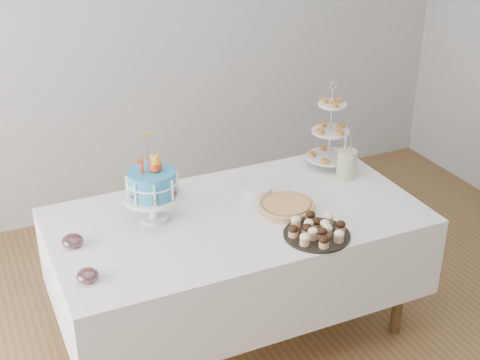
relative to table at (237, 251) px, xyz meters
name	(u,v)px	position (x,y,z in m)	size (l,w,h in m)	color
walls	(264,132)	(0.00, -0.30, 0.81)	(5.04, 4.04, 2.70)	#ABADB0
table	(237,251)	(0.00, 0.00, 0.00)	(1.92, 1.02, 0.77)	silver
birthday_cake	(153,198)	(-0.41, 0.13, 0.36)	(0.31, 0.31, 0.47)	silver
cupcake_tray	(317,229)	(0.27, -0.36, 0.26)	(0.33, 0.33, 0.08)	black
pie	(286,206)	(0.25, -0.07, 0.25)	(0.30, 0.30, 0.05)	tan
tiered_stand	(331,132)	(0.74, 0.31, 0.45)	(0.27, 0.27, 0.53)	silver
plate_stack	(256,191)	(0.18, 0.14, 0.26)	(0.18, 0.18, 0.07)	silver
pastry_plate	(160,194)	(-0.30, 0.35, 0.24)	(0.26, 0.26, 0.04)	silver
jam_bowl_a	(88,276)	(-0.84, -0.26, 0.26)	(0.10, 0.10, 0.06)	silver
jam_bowl_b	(73,241)	(-0.84, 0.05, 0.26)	(0.10, 0.10, 0.06)	silver
utensil_pitcher	(347,163)	(0.75, 0.14, 0.32)	(0.12, 0.11, 0.25)	beige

